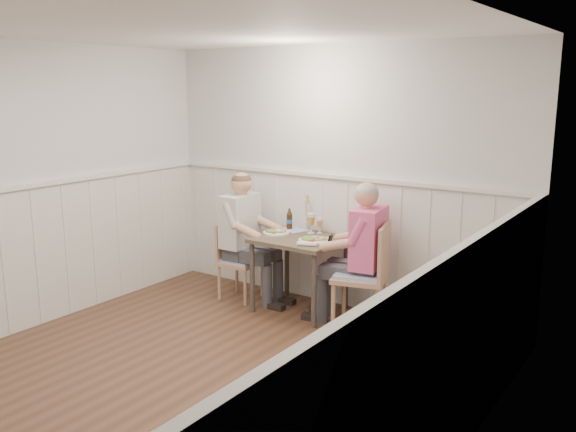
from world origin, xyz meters
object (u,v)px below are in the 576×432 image
object	(u,v)px
chair_left	(236,258)
man_in_pink	(363,266)
grass_vase	(305,213)
diner_cream	(243,246)
beer_bottle	(289,220)
dining_table	(300,248)
chair_right	(367,272)

from	to	relation	value
chair_left	man_in_pink	world-z (taller)	man_in_pink
chair_left	grass_vase	distance (m)	0.87
chair_left	diner_cream	distance (m)	0.16
grass_vase	beer_bottle	bearing A→B (deg)	-154.28
diner_cream	man_in_pink	bearing A→B (deg)	2.05
grass_vase	chair_left	bearing A→B (deg)	-149.99
dining_table	beer_bottle	distance (m)	0.42
chair_right	chair_left	bearing A→B (deg)	-178.95
dining_table	grass_vase	distance (m)	0.44
chair_right	diner_cream	xyz separation A→B (m)	(-1.44, -0.01, 0.03)
chair_left	beer_bottle	size ratio (longest dim) A/B	3.68
chair_right	grass_vase	bearing A→B (deg)	159.46
beer_bottle	man_in_pink	bearing A→B (deg)	-12.71
diner_cream	grass_vase	bearing A→B (deg)	32.12
chair_left	beer_bottle	xyz separation A→B (m)	(0.48, 0.29, 0.41)
chair_left	diner_cream	bearing A→B (deg)	13.45
diner_cream	grass_vase	size ratio (longest dim) A/B	3.54
beer_bottle	chair_right	bearing A→B (deg)	-14.13
chair_right	man_in_pink	xyz separation A→B (m)	(-0.06, 0.04, 0.04)
man_in_pink	diner_cream	xyz separation A→B (m)	(-1.38, -0.05, -0.01)
dining_table	diner_cream	world-z (taller)	diner_cream
chair_right	grass_vase	xyz separation A→B (m)	(-0.89, 0.33, 0.39)
dining_table	diner_cream	size ratio (longest dim) A/B	0.60
chair_left	beer_bottle	world-z (taller)	beer_bottle
grass_vase	chair_right	bearing A→B (deg)	-20.54
man_in_pink	diner_cream	distance (m)	1.38
beer_bottle	grass_vase	world-z (taller)	grass_vase
chair_right	dining_table	bearing A→B (deg)	178.20
chair_left	beer_bottle	bearing A→B (deg)	31.28
chair_right	man_in_pink	distance (m)	0.08
dining_table	chair_left	xyz separation A→B (m)	(-0.76, -0.05, -0.21)
dining_table	grass_vase	xyz separation A→B (m)	(-0.13, 0.31, 0.28)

